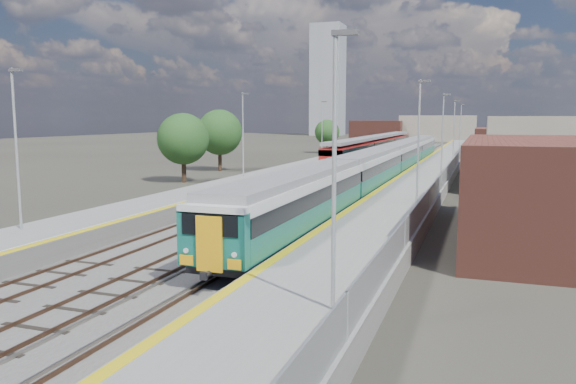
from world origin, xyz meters
The scene contains 12 objects.
ground centered at (0.00, 50.00, 0.00)m, with size 320.00×320.00×0.00m, color #47443A.
ballast_bed centered at (-2.25, 52.50, 0.03)m, with size 10.50×155.00×0.06m, color #565451.
tracks centered at (-1.65, 54.18, 0.11)m, with size 8.96×160.00×0.17m.
platform_right centered at (5.28, 52.49, 0.54)m, with size 4.70×155.00×8.52m.
platform_left centered at (-9.05, 52.49, 0.52)m, with size 4.30×155.00×8.52m.
buildings centered at (-18.12, 138.60, 10.70)m, with size 72.00×185.50×40.00m.
green_train centered at (1.50, 42.11, 2.09)m, with size 2.69×74.95×2.96m.
red_train centered at (-5.50, 74.72, 2.05)m, with size 2.75×55.77×3.47m.
tree_a centered at (-17.23, 35.59, 4.25)m, with size 4.99×4.99×6.76m.
tree_b centered at (-19.34, 47.82, 4.58)m, with size 5.37×5.37×7.28m.
tree_c centered at (-16.36, 85.09, 3.77)m, with size 4.43×4.43×6.00m.
tree_d centered at (19.55, 57.60, 3.89)m, with size 4.56×4.56×6.18m.
Camera 1 is at (10.36, -12.46, 6.23)m, focal length 35.00 mm.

